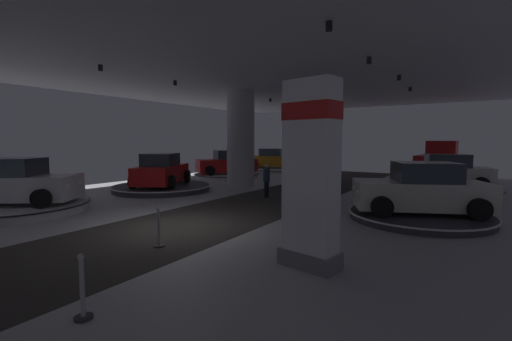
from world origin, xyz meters
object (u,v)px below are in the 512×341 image
display_platform_deep_left (273,169)px  display_platform_mid_left (162,187)px  display_platform_mid_right (419,216)px  visitor_walking_near (266,178)px  display_car_deep_left (273,159)px  display_car_mid_right (421,190)px  display_platform_near_left (18,207)px  display_car_near_left (16,183)px  display_platform_deep_right (437,177)px  display_car_far_left (227,163)px  display_car_mid_left (162,171)px  column_left (241,139)px  brand_sign_pylon (311,172)px  display_platform_far_right (442,190)px  display_platform_far_left (227,175)px  pickup_truck_deep_right (438,161)px  display_car_far_right (444,173)px

display_platform_deep_left → display_platform_mid_left: size_ratio=1.13×
display_platform_mid_right → visitor_walking_near: bearing=170.3°
display_car_deep_left → display_car_mid_right: (13.61, -13.74, -0.02)m
display_platform_deep_left → display_platform_near_left: bearing=-88.2°
display_car_deep_left → display_platform_near_left: display_car_deep_left is taller
display_car_near_left → visitor_walking_near: display_car_near_left is taller
display_platform_deep_right → display_car_far_left: bearing=-153.1°
display_car_mid_left → column_left: bearing=53.7°
brand_sign_pylon → display_car_near_left: size_ratio=0.88×
display_platform_far_right → display_car_mid_left: 14.65m
display_car_far_left → display_car_deep_left: size_ratio=0.98×
column_left → visitor_walking_near: column_left is taller
display_platform_far_left → display_car_deep_left: bearing=88.9°
display_platform_far_right → display_car_mid_left: display_car_mid_left is taller
display_car_far_left → display_platform_deep_left: display_car_far_left is taller
display_car_far_left → display_platform_far_right: size_ratio=0.84×
pickup_truck_deep_right → display_platform_deep_right: bearing=-93.6°
display_car_deep_left → column_left: bearing=-70.2°
brand_sign_pylon → display_platform_far_left: size_ratio=0.84×
brand_sign_pylon → display_platform_mid_right: brand_sign_pylon is taller
display_platform_mid_left → display_car_far_right: bearing=29.0°
column_left → display_platform_mid_right: (9.94, -3.63, -2.61)m
display_car_far_left → display_platform_mid_left: 7.28m
display_car_mid_right → display_car_near_left: display_car_near_left is taller
display_platform_far_left → display_car_deep_left: (0.13, 6.58, 0.88)m
display_platform_near_left → display_car_near_left: 0.91m
display_platform_mid_right → display_car_near_left: size_ratio=1.03×
column_left → display_car_mid_right: column_left is taller
display_platform_deep_left → display_platform_near_left: (0.65, -20.49, 0.03)m
display_car_mid_right → display_car_mid_left: display_car_mid_left is taller
display_platform_deep_right → display_platform_far_left: bearing=-153.0°
display_car_near_left → display_car_mid_right: bearing=27.6°
display_platform_deep_left → display_platform_mid_right: 19.31m
display_car_far_left → display_car_near_left: 13.97m
display_platform_mid_left → display_platform_near_left: bearing=-92.5°
display_platform_far_right → pickup_truck_deep_right: pickup_truck_deep_right is taller
display_platform_mid_right → display_platform_near_left: 14.55m
display_car_far_left → display_platform_deep_right: display_car_far_left is taller
brand_sign_pylon → display_platform_deep_left: (-12.19, 19.79, -1.88)m
display_platform_far_left → display_car_deep_left: display_car_deep_left is taller
display_platform_far_left → display_platform_deep_right: bearing=27.0°
column_left → display_platform_deep_left: column_left is taller
display_platform_mid_right → pickup_truck_deep_right: (-0.61, 14.15, 1.16)m
display_platform_near_left → column_left: bearing=74.1°
display_platform_mid_right → display_platform_near_left: bearing=-152.4°
display_platform_far_left → display_platform_mid_left: bearing=-81.2°
display_car_far_left → brand_sign_pylon: bearing=-47.0°
display_car_near_left → display_platform_mid_left: 6.87m
display_car_far_right → display_platform_mid_left: display_car_far_right is taller
column_left → pickup_truck_deep_right: (9.33, 10.52, -1.44)m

